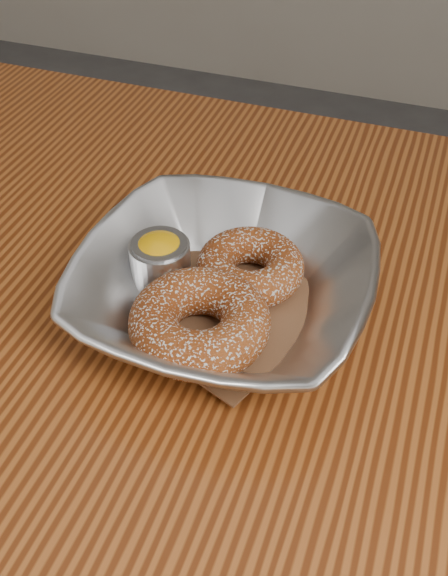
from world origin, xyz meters
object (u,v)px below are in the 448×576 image
(donut_back, at_px, (250,267))
(ramekin, at_px, (160,261))
(table, at_px, (267,442))
(serving_bowl, at_px, (224,289))
(donut_front, at_px, (200,322))

(donut_back, bearing_deg, ramekin, -159.42)
(ramekin, bearing_deg, table, -24.03)
(serving_bowl, xyz_separation_m, donut_front, (-0.00, -0.04, 0.00))
(serving_bowl, height_order, donut_front, serving_bowl)
(serving_bowl, distance_m, donut_front, 0.04)
(serving_bowl, relative_size, donut_front, 2.17)
(table, xyz_separation_m, serving_bowl, (-0.05, 0.04, 0.13))
(donut_front, relative_size, ramekin, 2.16)
(serving_bowl, height_order, donut_back, serving_bowl)
(ramekin, bearing_deg, donut_front, -43.35)
(serving_bowl, xyz_separation_m, ramekin, (-0.06, 0.01, 0.00))
(ramekin, bearing_deg, serving_bowl, -9.99)
(table, relative_size, ramekin, 23.94)
(serving_bowl, distance_m, ramekin, 0.06)
(serving_bowl, distance_m, donut_back, 0.04)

